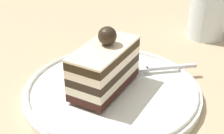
% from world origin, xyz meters
% --- Properties ---
extents(ground_plane, '(2.40, 2.40, 0.00)m').
position_xyz_m(ground_plane, '(0.00, 0.00, 0.00)').
color(ground_plane, tan).
extents(dessert_plate, '(0.25, 0.25, 0.02)m').
position_xyz_m(dessert_plate, '(-0.01, -0.01, 0.01)').
color(dessert_plate, white).
rests_on(dessert_plate, ground_plane).
extents(cake_slice, '(0.07, 0.12, 0.09)m').
position_xyz_m(cake_slice, '(-0.02, -0.02, 0.05)').
color(cake_slice, '#361711').
rests_on(cake_slice, dessert_plate).
extents(fork, '(0.09, 0.10, 0.00)m').
position_xyz_m(fork, '(0.01, 0.06, 0.02)').
color(fork, silver).
rests_on(fork, dessert_plate).
extents(drink_glass_near, '(0.07, 0.07, 0.11)m').
position_xyz_m(drink_glass_near, '(-0.00, 0.26, 0.05)').
color(drink_glass_near, silver).
rests_on(drink_glass_near, ground_plane).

